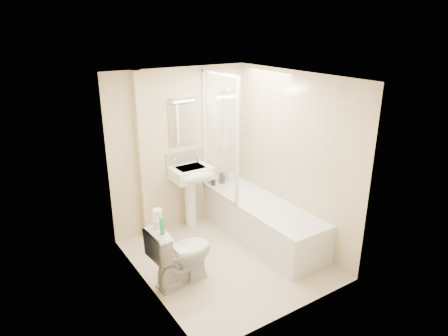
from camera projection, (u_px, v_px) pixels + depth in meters
floor at (227, 259)px, 5.33m from camera, size 2.50×2.50×0.00m
wall_back at (181, 150)px, 5.90m from camera, size 2.20×0.02×2.40m
wall_left at (143, 195)px, 4.36m from camera, size 0.02×2.50×2.40m
wall_right at (294, 160)px, 5.49m from camera, size 0.02×2.50×2.40m
ceiling at (227, 77)px, 4.51m from camera, size 2.20×2.50×0.02m
tile_back at (223, 129)px, 6.20m from camera, size 0.70×0.01×1.75m
tile_right at (284, 141)px, 5.56m from camera, size 0.01×2.10×1.75m
pipe_boxing at (143, 158)px, 5.54m from camera, size 0.12×0.12×2.40m
splashback at (184, 160)px, 5.98m from camera, size 0.60×0.02×0.30m
mirror at (183, 125)px, 5.79m from camera, size 0.46×0.01×0.60m
strip_light at (183, 100)px, 5.64m from camera, size 0.42×0.07×0.07m
bathtub at (262, 220)px, 5.78m from camera, size 0.70×2.10×0.55m
shower_screen at (220, 137)px, 5.67m from camera, size 0.04×0.92×1.80m
shower_fixture at (225, 121)px, 6.13m from camera, size 0.10×0.16×0.99m
pedestal_sink at (192, 180)px, 5.89m from camera, size 0.58×0.52×1.12m
bottle_black_a at (213, 180)px, 6.28m from camera, size 0.07×0.07×0.20m
bottle_white_a at (216, 180)px, 6.32m from camera, size 0.06×0.06×0.15m
bottle_black_b at (222, 178)px, 6.37m from camera, size 0.06×0.06×0.18m
bottle_blue at (224, 179)px, 6.40m from camera, size 0.05×0.05×0.12m
bottle_cream at (230, 177)px, 6.45m from camera, size 0.06×0.06×0.16m
bottle_white_b at (233, 176)px, 6.48m from camera, size 0.05×0.05×0.15m
toilet at (181, 253)px, 4.75m from camera, size 0.55×0.83×0.78m
toilet_roll_lower at (158, 223)px, 4.52m from camera, size 0.11×0.11×0.10m
toilet_roll_upper at (157, 214)px, 4.52m from camera, size 0.10×0.10×0.10m
green_bottle at (162, 226)px, 4.36m from camera, size 0.05×0.05×0.20m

